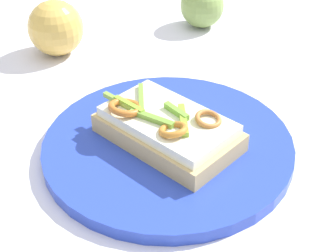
{
  "coord_description": "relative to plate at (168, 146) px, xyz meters",
  "views": [
    {
      "loc": [
        0.41,
        -0.19,
        0.36
      ],
      "look_at": [
        0.0,
        0.0,
        0.04
      ],
      "focal_mm": 53.77,
      "sensor_mm": 36.0,
      "label": 1
    }
  ],
  "objects": [
    {
      "name": "ground_plane",
      "position": [
        0.0,
        0.0,
        -0.01
      ],
      "size": [
        2.0,
        2.0,
        0.0
      ],
      "primitive_type": "plane",
      "color": "silver",
      "rests_on": "ground"
    },
    {
      "name": "plate",
      "position": [
        0.0,
        0.0,
        0.0
      ],
      "size": [
        0.29,
        0.29,
        0.02
      ],
      "primitive_type": "cylinder",
      "color": "#2843BA",
      "rests_on": "ground_plane"
    },
    {
      "name": "sandwich",
      "position": [
        -0.0,
        -0.0,
        0.03
      ],
      "size": [
        0.18,
        0.14,
        0.05
      ],
      "rotation": [
        0.0,
        0.0,
        0.39
      ],
      "color": "tan",
      "rests_on": "plate"
    },
    {
      "name": "apple_0",
      "position": [
        -0.29,
        -0.05,
        0.03
      ],
      "size": [
        0.12,
        0.12,
        0.08
      ],
      "primitive_type": "sphere",
      "rotation": [
        0.0,
        0.0,
        2.5
      ],
      "color": "gold",
      "rests_on": "ground_plane"
    },
    {
      "name": "apple_3",
      "position": [
        -0.29,
        0.2,
        0.03
      ],
      "size": [
        0.07,
        0.07,
        0.07
      ],
      "primitive_type": "sphere",
      "rotation": [
        0.0,
        0.0,
        0.0
      ],
      "color": "#7F9D4E",
      "rests_on": "ground_plane"
    }
  ]
}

